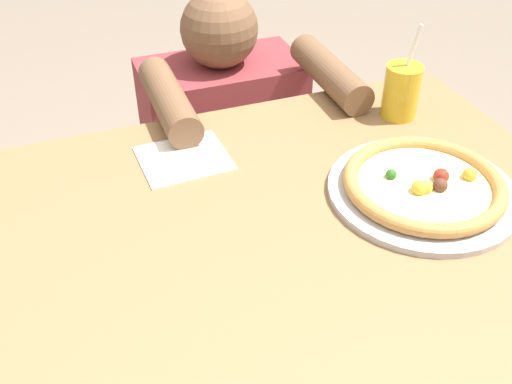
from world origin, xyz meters
TOP-DOWN VIEW (x-y plane):
  - dining_table at (0.00, 0.00)m, footprint 1.11×0.78m
  - pizza_near at (0.28, -0.01)m, footprint 0.32×0.32m
  - drink_cup_colored at (0.38, 0.24)m, footprint 0.07×0.07m
  - paper_napkin at (-0.08, 0.24)m, footprint 0.17×0.15m
  - diner_seated at (0.12, 0.63)m, footprint 0.43×0.53m

SIDE VIEW (x-z plane):
  - diner_seated at x=0.12m, z-range -0.05..0.86m
  - dining_table at x=0.00m, z-range 0.25..1.00m
  - paper_napkin at x=-0.08m, z-range 0.75..0.75m
  - pizza_near at x=0.28m, z-range 0.75..0.79m
  - drink_cup_colored at x=0.38m, z-range 0.71..0.90m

